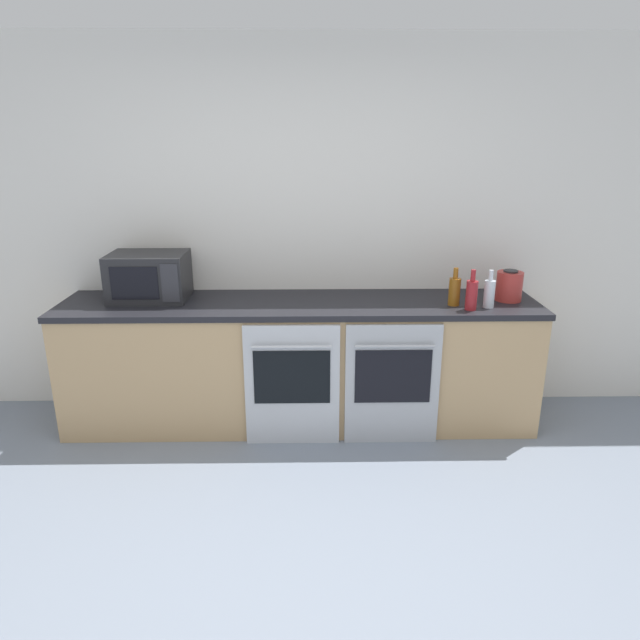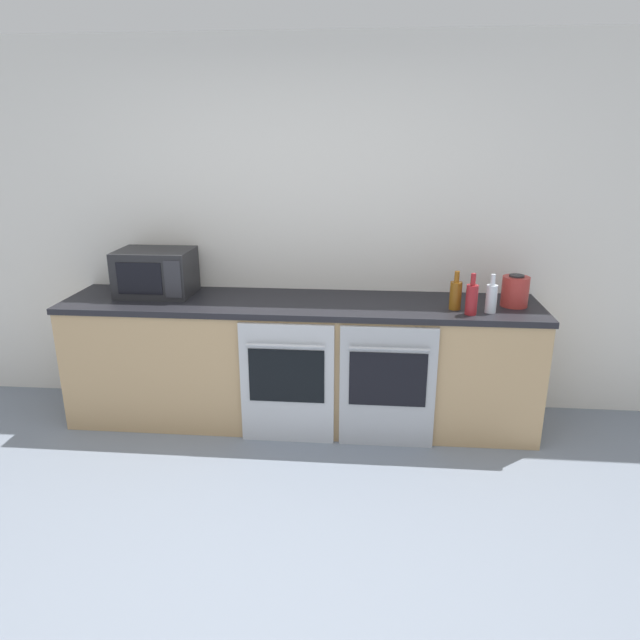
{
  "view_description": "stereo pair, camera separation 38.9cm",
  "coord_description": "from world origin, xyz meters",
  "px_view_note": "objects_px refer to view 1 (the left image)",
  "views": [
    {
      "loc": [
        0.07,
        -1.92,
        1.96
      ],
      "look_at": [
        0.14,
        1.79,
        0.75
      ],
      "focal_mm": 32.0,
      "sensor_mm": 36.0,
      "label": 1
    },
    {
      "loc": [
        0.46,
        -1.9,
        1.96
      ],
      "look_at": [
        0.14,
        1.79,
        0.75
      ],
      "focal_mm": 32.0,
      "sensor_mm": 36.0,
      "label": 2
    }
  ],
  "objects_px": {
    "oven_left": "(292,385)",
    "kettle": "(509,286)",
    "microwave": "(149,276)",
    "bottle_amber": "(454,291)",
    "oven_right": "(392,384)",
    "bottle_clear": "(489,293)",
    "bottle_red": "(472,294)"
  },
  "relations": [
    {
      "from": "microwave",
      "to": "bottle_amber",
      "type": "xyz_separation_m",
      "value": [
        2.04,
        -0.18,
        -0.06
      ]
    },
    {
      "from": "oven_right",
      "to": "bottle_red",
      "type": "relative_size",
      "value": 3.14
    },
    {
      "from": "oven_right",
      "to": "bottle_clear",
      "type": "relative_size",
      "value": 3.33
    },
    {
      "from": "bottle_red",
      "to": "microwave",
      "type": "bearing_deg",
      "value": 172.33
    },
    {
      "from": "bottle_amber",
      "to": "kettle",
      "type": "height_order",
      "value": "bottle_amber"
    },
    {
      "from": "oven_left",
      "to": "kettle",
      "type": "distance_m",
      "value": 1.61
    },
    {
      "from": "microwave",
      "to": "bottle_red",
      "type": "bearing_deg",
      "value": -7.67
    },
    {
      "from": "bottle_red",
      "to": "bottle_clear",
      "type": "height_order",
      "value": "bottle_red"
    },
    {
      "from": "microwave",
      "to": "kettle",
      "type": "relative_size",
      "value": 2.45
    },
    {
      "from": "bottle_red",
      "to": "oven_left",
      "type": "bearing_deg",
      "value": -173.48
    },
    {
      "from": "bottle_clear",
      "to": "oven_right",
      "type": "bearing_deg",
      "value": -163.84
    },
    {
      "from": "oven_left",
      "to": "oven_right",
      "type": "xyz_separation_m",
      "value": [
        0.65,
        0.0,
        0.0
      ]
    },
    {
      "from": "bottle_clear",
      "to": "bottle_red",
      "type": "bearing_deg",
      "value": -158.14
    },
    {
      "from": "oven_left",
      "to": "microwave",
      "type": "relative_size",
      "value": 1.61
    },
    {
      "from": "kettle",
      "to": "microwave",
      "type": "bearing_deg",
      "value": 178.29
    },
    {
      "from": "bottle_red",
      "to": "bottle_clear",
      "type": "bearing_deg",
      "value": 21.86
    },
    {
      "from": "microwave",
      "to": "bottle_red",
      "type": "distance_m",
      "value": 2.15
    },
    {
      "from": "bottle_red",
      "to": "oven_right",
      "type": "bearing_deg",
      "value": -165.38
    },
    {
      "from": "oven_left",
      "to": "bottle_clear",
      "type": "distance_m",
      "value": 1.41
    },
    {
      "from": "oven_left",
      "to": "bottle_amber",
      "type": "relative_size",
      "value": 3.28
    },
    {
      "from": "oven_right",
      "to": "microwave",
      "type": "bearing_deg",
      "value": 165.53
    },
    {
      "from": "microwave",
      "to": "bottle_red",
      "type": "xyz_separation_m",
      "value": [
        2.13,
        -0.29,
        -0.06
      ]
    },
    {
      "from": "microwave",
      "to": "bottle_amber",
      "type": "distance_m",
      "value": 2.05
    },
    {
      "from": "oven_left",
      "to": "bottle_red",
      "type": "bearing_deg",
      "value": 6.52
    },
    {
      "from": "bottle_amber",
      "to": "kettle",
      "type": "distance_m",
      "value": 0.41
    },
    {
      "from": "oven_right",
      "to": "bottle_red",
      "type": "bearing_deg",
      "value": 14.62
    },
    {
      "from": "oven_left",
      "to": "oven_right",
      "type": "distance_m",
      "value": 0.65
    },
    {
      "from": "oven_left",
      "to": "oven_right",
      "type": "relative_size",
      "value": 1.0
    },
    {
      "from": "kettle",
      "to": "bottle_red",
      "type": "bearing_deg",
      "value": -145.79
    },
    {
      "from": "oven_right",
      "to": "kettle",
      "type": "relative_size",
      "value": 3.94
    },
    {
      "from": "bottle_amber",
      "to": "bottle_clear",
      "type": "height_order",
      "value": "bottle_amber"
    },
    {
      "from": "microwave",
      "to": "kettle",
      "type": "bearing_deg",
      "value": -1.71
    }
  ]
}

